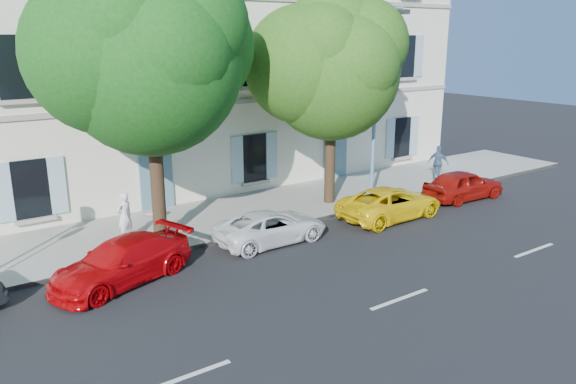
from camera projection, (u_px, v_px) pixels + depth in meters
ground at (307, 252)px, 17.61m from camera, size 90.00×90.00×0.00m
sidewalk at (236, 214)px, 21.11m from camera, size 36.00×4.50×0.15m
kerb at (267, 230)px, 19.39m from camera, size 36.00×0.16×0.16m
building at (166, 49)px, 24.07m from camera, size 28.00×7.00×12.00m
car_red_coupe at (122, 262)px, 15.31m from camera, size 4.47×2.91×1.21m
car_white_coupe at (271, 227)px, 18.34m from camera, size 3.83×1.78×1.06m
car_yellow_supercar at (391, 203)px, 20.76m from camera, size 4.28×2.06×1.18m
car_red_hatchback at (463, 185)px, 23.16m from camera, size 3.75×1.65×1.26m
tree_left at (150, 64)px, 16.83m from camera, size 5.61×5.61×8.70m
tree_right at (332, 73)px, 21.11m from camera, size 5.14×5.14×7.91m
street_lamp at (378, 95)px, 21.73m from camera, size 0.26×1.58×7.42m
pedestrian_a at (125, 217)px, 18.03m from camera, size 0.68×0.57×1.60m
pedestrian_b at (156, 214)px, 18.30m from camera, size 0.79×0.63×1.57m
pedestrian_c at (438, 163)px, 25.65m from camera, size 0.74×1.02×1.61m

